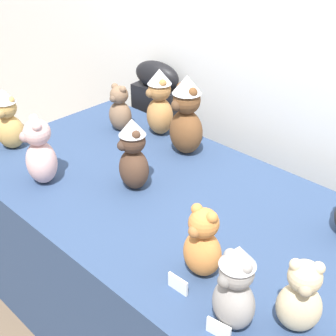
{
  "coord_description": "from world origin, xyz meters",
  "views": [
    {
      "loc": [
        1.01,
        -0.8,
        1.73
      ],
      "look_at": [
        0.0,
        0.25,
        0.86
      ],
      "focal_mm": 48.7,
      "sensor_mm": 36.0,
      "label": 1
    }
  ],
  "objects_px": {
    "teddy_bear_chestnut": "(186,116)",
    "teddy_bear_blush": "(40,153)",
    "teddy_bear_mocha": "(120,109)",
    "instrument_case": "(158,142)",
    "teddy_bear_honey": "(8,120)",
    "display_table": "(168,266)",
    "teddy_bear_caramel": "(160,103)",
    "teddy_bear_ginger": "(203,244)",
    "teddy_bear_sand": "(301,298)",
    "teddy_bear_cocoa": "(133,155)",
    "teddy_bear_ash": "(235,288)"
  },
  "relations": [
    {
      "from": "teddy_bear_cocoa",
      "to": "instrument_case",
      "type": "bearing_deg",
      "value": 147.28
    },
    {
      "from": "teddy_bear_chestnut",
      "to": "teddy_bear_sand",
      "type": "bearing_deg",
      "value": -18.81
    },
    {
      "from": "teddy_bear_ash",
      "to": "teddy_bear_blush",
      "type": "xyz_separation_m",
      "value": [
        -0.98,
        0.05,
        -0.0
      ]
    },
    {
      "from": "teddy_bear_ginger",
      "to": "teddy_bear_blush",
      "type": "bearing_deg",
      "value": -175.93
    },
    {
      "from": "display_table",
      "to": "teddy_bear_ash",
      "type": "bearing_deg",
      "value": -30.46
    },
    {
      "from": "teddy_bear_mocha",
      "to": "teddy_bear_chestnut",
      "type": "bearing_deg",
      "value": 5.54
    },
    {
      "from": "teddy_bear_blush",
      "to": "teddy_bear_ginger",
      "type": "bearing_deg",
      "value": 26.86
    },
    {
      "from": "teddy_bear_mocha",
      "to": "teddy_bear_ash",
      "type": "bearing_deg",
      "value": -29.51
    },
    {
      "from": "instrument_case",
      "to": "teddy_bear_sand",
      "type": "bearing_deg",
      "value": -37.75
    },
    {
      "from": "display_table",
      "to": "teddy_bear_mocha",
      "type": "bearing_deg",
      "value": 156.13
    },
    {
      "from": "display_table",
      "to": "teddy_bear_honey",
      "type": "height_order",
      "value": "teddy_bear_honey"
    },
    {
      "from": "teddy_bear_chestnut",
      "to": "teddy_bear_blush",
      "type": "height_order",
      "value": "teddy_bear_chestnut"
    },
    {
      "from": "display_table",
      "to": "teddy_bear_caramel",
      "type": "distance_m",
      "value": 0.75
    },
    {
      "from": "instrument_case",
      "to": "teddy_bear_ginger",
      "type": "height_order",
      "value": "same"
    },
    {
      "from": "teddy_bear_chestnut",
      "to": "teddy_bear_caramel",
      "type": "relative_size",
      "value": 1.12
    },
    {
      "from": "teddy_bear_ash",
      "to": "teddy_bear_ginger",
      "type": "bearing_deg",
      "value": 164.56
    },
    {
      "from": "teddy_bear_mocha",
      "to": "teddy_bear_blush",
      "type": "bearing_deg",
      "value": -77.94
    },
    {
      "from": "teddy_bear_mocha",
      "to": "teddy_bear_cocoa",
      "type": "bearing_deg",
      "value": -37.36
    },
    {
      "from": "teddy_bear_sand",
      "to": "teddy_bear_chestnut",
      "type": "bearing_deg",
      "value": 116.9
    },
    {
      "from": "display_table",
      "to": "teddy_bear_ginger",
      "type": "bearing_deg",
      "value": -32.37
    },
    {
      "from": "teddy_bear_mocha",
      "to": "instrument_case",
      "type": "bearing_deg",
      "value": 103.46
    },
    {
      "from": "teddy_bear_cocoa",
      "to": "teddy_bear_chestnut",
      "type": "relative_size",
      "value": 0.82
    },
    {
      "from": "instrument_case",
      "to": "teddy_bear_honey",
      "type": "relative_size",
      "value": 3.45
    },
    {
      "from": "teddy_bear_honey",
      "to": "teddy_bear_blush",
      "type": "height_order",
      "value": "teddy_bear_honey"
    },
    {
      "from": "teddy_bear_cocoa",
      "to": "teddy_bear_ginger",
      "type": "height_order",
      "value": "teddy_bear_cocoa"
    },
    {
      "from": "teddy_bear_mocha",
      "to": "teddy_bear_honey",
      "type": "relative_size",
      "value": 0.82
    },
    {
      "from": "teddy_bear_sand",
      "to": "teddy_bear_caramel",
      "type": "bearing_deg",
      "value": 119.92
    },
    {
      "from": "teddy_bear_mocha",
      "to": "teddy_bear_ginger",
      "type": "xyz_separation_m",
      "value": [
        0.93,
        -0.48,
        0.0
      ]
    },
    {
      "from": "teddy_bear_ash",
      "to": "teddy_bear_cocoa",
      "type": "bearing_deg",
      "value": 169.36
    },
    {
      "from": "teddy_bear_ginger",
      "to": "teddy_bear_caramel",
      "type": "bearing_deg",
      "value": 143.29
    },
    {
      "from": "teddy_bear_blush",
      "to": "instrument_case",
      "type": "bearing_deg",
      "value": 128.56
    },
    {
      "from": "teddy_bear_honey",
      "to": "teddy_bear_chestnut",
      "type": "distance_m",
      "value": 0.79
    },
    {
      "from": "display_table",
      "to": "instrument_case",
      "type": "bearing_deg",
      "value": 137.8
    },
    {
      "from": "teddy_bear_caramel",
      "to": "teddy_bear_cocoa",
      "type": "bearing_deg",
      "value": -34.32
    },
    {
      "from": "teddy_bear_cocoa",
      "to": "teddy_bear_blush",
      "type": "height_order",
      "value": "teddy_bear_cocoa"
    },
    {
      "from": "teddy_bear_caramel",
      "to": "instrument_case",
      "type": "bearing_deg",
      "value": 159.94
    },
    {
      "from": "instrument_case",
      "to": "teddy_bear_caramel",
      "type": "xyz_separation_m",
      "value": [
        0.26,
        -0.24,
        0.4
      ]
    },
    {
      "from": "teddy_bear_ginger",
      "to": "teddy_bear_honey",
      "type": "bearing_deg",
      "value": -179.92
    },
    {
      "from": "display_table",
      "to": "teddy_bear_cocoa",
      "type": "relative_size",
      "value": 6.03
    },
    {
      "from": "teddy_bear_chestnut",
      "to": "teddy_bear_blush",
      "type": "bearing_deg",
      "value": -101.06
    },
    {
      "from": "teddy_bear_honey",
      "to": "teddy_bear_blush",
      "type": "bearing_deg",
      "value": -44.02
    },
    {
      "from": "teddy_bear_chestnut",
      "to": "instrument_case",
      "type": "bearing_deg",
      "value": 160.18
    },
    {
      "from": "teddy_bear_mocha",
      "to": "teddy_bear_blush",
      "type": "height_order",
      "value": "teddy_bear_blush"
    },
    {
      "from": "teddy_bear_sand",
      "to": "teddy_bear_mocha",
      "type": "bearing_deg",
      "value": 127.36
    },
    {
      "from": "display_table",
      "to": "teddy_bear_caramel",
      "type": "relative_size",
      "value": 5.53
    },
    {
      "from": "teddy_bear_mocha",
      "to": "teddy_bear_chestnut",
      "type": "distance_m",
      "value": 0.39
    },
    {
      "from": "instrument_case",
      "to": "teddy_bear_mocha",
      "type": "relative_size",
      "value": 4.2
    },
    {
      "from": "teddy_bear_honey",
      "to": "teddy_bear_chestnut",
      "type": "bearing_deg",
      "value": 6.72
    },
    {
      "from": "teddy_bear_sand",
      "to": "teddy_bear_ash",
      "type": "relative_size",
      "value": 0.85
    },
    {
      "from": "instrument_case",
      "to": "teddy_bear_sand",
      "type": "distance_m",
      "value": 1.61
    }
  ]
}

